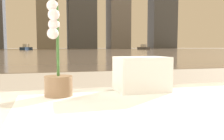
# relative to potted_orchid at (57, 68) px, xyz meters

# --- Properties ---
(potted_orchid) EXTENTS (0.12, 0.12, 0.40)m
(potted_orchid) POSITION_rel_potted_orchid_xyz_m (0.00, 0.00, 0.00)
(potted_orchid) COLOR #8C6B4C
(potted_orchid) RESTS_ON bathtub
(towel_stack) EXTENTS (0.23, 0.17, 0.16)m
(towel_stack) POSITION_rel_potted_orchid_xyz_m (0.39, 0.02, -0.04)
(towel_stack) COLOR white
(towel_stack) RESTS_ON bathtub
(harbor_water) EXTENTS (180.00, 110.00, 0.01)m
(harbor_water) POSITION_rel_potted_orchid_xyz_m (0.52, 61.15, -0.63)
(harbor_water) COLOR gray
(harbor_water) RESTS_ON ground_plane
(harbor_boat_0) EXTENTS (2.73, 4.08, 1.45)m
(harbor_boat_0) POSITION_rel_potted_orchid_xyz_m (-4.01, 60.53, -0.11)
(harbor_boat_0) COLOR navy
(harbor_boat_0) RESTS_ON harbor_water
(harbor_boat_2) EXTENTS (2.66, 4.28, 1.52)m
(harbor_boat_2) POSITION_rel_potted_orchid_xyz_m (27.93, 66.58, -0.09)
(harbor_boat_2) COLOR #4C4C51
(harbor_boat_2) RESTS_ON harbor_water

